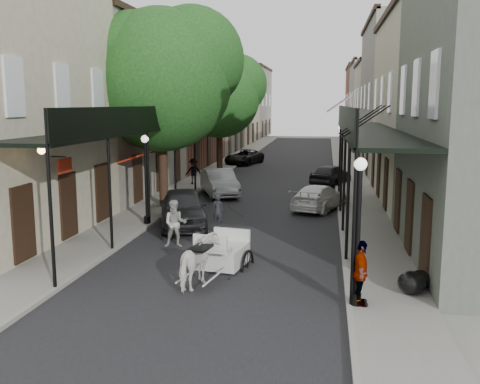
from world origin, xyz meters
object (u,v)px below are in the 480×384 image
at_px(lamppost_right_near, 358,230).
at_px(pedestrian_sidewalk_right, 361,273).
at_px(car_right_near, 319,197).
at_px(car_left_near, 183,208).
at_px(horse, 199,262).
at_px(pedestrian_walking, 175,224).
at_px(lamppost_right_far, 340,154).
at_px(carriage, 228,236).
at_px(car_left_far, 244,157).
at_px(car_left_mid, 220,183).
at_px(car_right_far, 331,174).
at_px(lamppost_left, 146,178).
at_px(tree_far, 224,93).
at_px(tree_near, 170,74).
at_px(pedestrian_sidewalk_left, 193,171).

distance_m(lamppost_right_near, pedestrian_sidewalk_right, 1.10).
bearing_deg(car_right_near, car_left_near, 58.89).
bearing_deg(horse, pedestrian_walking, -55.46).
bearing_deg(pedestrian_sidewalk_right, lamppost_right_far, -0.07).
bearing_deg(horse, car_right_near, -95.25).
relative_size(lamppost_right_far, horse, 2.15).
xyz_separation_m(lamppost_right_near, carriage, (-3.87, 3.24, -1.10)).
bearing_deg(car_left_far, car_right_near, -55.28).
height_order(pedestrian_walking, car_left_mid, pedestrian_walking).
bearing_deg(lamppost_right_far, lamppost_right_near, -90.00).
height_order(lamppost_right_far, pedestrian_sidewalk_right, lamppost_right_far).
bearing_deg(car_right_far, car_left_near, 87.13).
height_order(carriage, car_left_near, carriage).
relative_size(horse, car_right_near, 0.41).
height_order(lamppost_right_near, pedestrian_walking, lamppost_right_near).
relative_size(lamppost_left, horse, 2.15).
xyz_separation_m(tree_far, carriage, (4.48, -22.94, -4.89)).
xyz_separation_m(tree_near, lamppost_right_far, (8.30, 7.82, -4.44)).
relative_size(tree_near, pedestrian_sidewalk_right, 5.81).
distance_m(pedestrian_walking, pedestrian_sidewalk_left, 14.47).
height_order(tree_far, pedestrian_sidewalk_left, tree_far).
height_order(lamppost_left, car_right_far, lamppost_left).
relative_size(lamppost_left, car_left_far, 0.82).
distance_m(lamppost_left, horse, 8.14).
distance_m(tree_far, lamppost_right_near, 27.74).
bearing_deg(pedestrian_sidewalk_right, lamppost_right_near, 89.64).
relative_size(carriage, pedestrian_sidewalk_right, 1.47).
bearing_deg(horse, car_left_near, -61.58).
bearing_deg(car_left_mid, car_right_near, -52.60).
xyz_separation_m(pedestrian_sidewalk_left, car_left_mid, (2.30, -3.18, -0.19)).
distance_m(tree_near, car_right_far, 13.14).
xyz_separation_m(car_right_near, car_right_far, (0.60, 8.25, 0.05)).
relative_size(carriage, car_right_far, 0.63).
bearing_deg(car_left_near, pedestrian_sidewalk_left, 84.93).
bearing_deg(horse, pedestrian_sidewalk_right, 176.83).
relative_size(horse, pedestrian_sidewalk_left, 1.08).
bearing_deg(pedestrian_walking, car_left_near, 86.74).
distance_m(lamppost_left, pedestrian_walking, 3.85).
distance_m(tree_near, pedestrian_sidewalk_left, 8.98).
distance_m(horse, carriage, 2.28).
height_order(lamppost_left, car_left_far, lamppost_left).
bearing_deg(lamppost_right_near, horse, 166.77).
height_order(tree_near, lamppost_right_far, tree_near).
bearing_deg(pedestrian_sidewalk_right, car_right_far, 1.28).
bearing_deg(car_left_mid, lamppost_left, -123.09).
distance_m(carriage, car_left_far, 28.61).
bearing_deg(carriage, pedestrian_sidewalk_left, 117.61).
xyz_separation_m(lamppost_right_near, car_left_near, (-6.70, 8.25, -1.26)).
relative_size(lamppost_left, pedestrian_sidewalk_left, 2.33).
bearing_deg(car_left_far, lamppost_right_near, -60.88).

